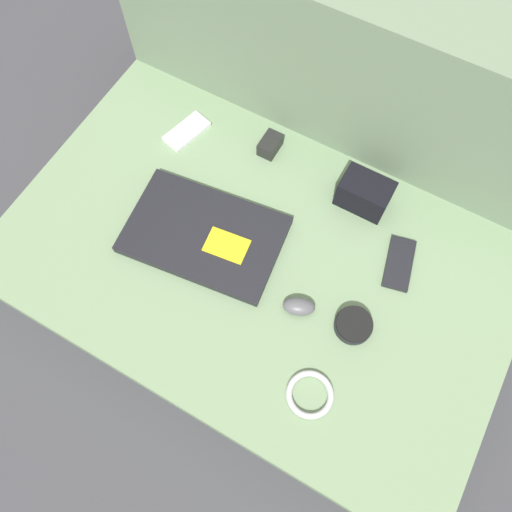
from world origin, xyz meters
TOP-DOWN VIEW (x-y plane):
  - ground_plane at (0.00, 0.00)m, footprint 8.00×8.00m
  - couch_seat at (0.00, 0.00)m, footprint 1.10×0.68m
  - couch_backrest at (0.00, 0.44)m, footprint 1.10×0.20m
  - laptop at (-0.12, -0.01)m, footprint 0.36×0.25m
  - computer_mouse at (0.13, -0.05)m, footprint 0.08×0.06m
  - speaker_puck at (0.24, -0.03)m, footprint 0.08×0.08m
  - phone_silver at (-0.31, 0.21)m, footprint 0.08×0.12m
  - phone_black at (0.27, 0.14)m, footprint 0.08×0.13m
  - camera_pouch at (0.14, 0.24)m, footprint 0.11×0.07m
  - charger_brick at (-0.11, 0.26)m, footprint 0.04×0.06m
  - cable_coil at (0.23, -0.20)m, footprint 0.09×0.09m

SIDE VIEW (x-z plane):
  - ground_plane at x=0.00m, z-range 0.00..0.00m
  - couch_seat at x=0.00m, z-range 0.00..0.16m
  - phone_black at x=0.27m, z-range 0.16..0.17m
  - phone_silver at x=-0.31m, z-range 0.16..0.17m
  - cable_coil at x=0.23m, z-range 0.16..0.17m
  - laptop at x=-0.12m, z-range 0.16..0.18m
  - speaker_puck at x=0.24m, z-range 0.16..0.18m
  - computer_mouse at x=0.13m, z-range 0.16..0.19m
  - charger_brick at x=-0.11m, z-range 0.16..0.19m
  - camera_pouch at x=0.14m, z-range 0.16..0.23m
  - couch_backrest at x=0.00m, z-range 0.00..0.53m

